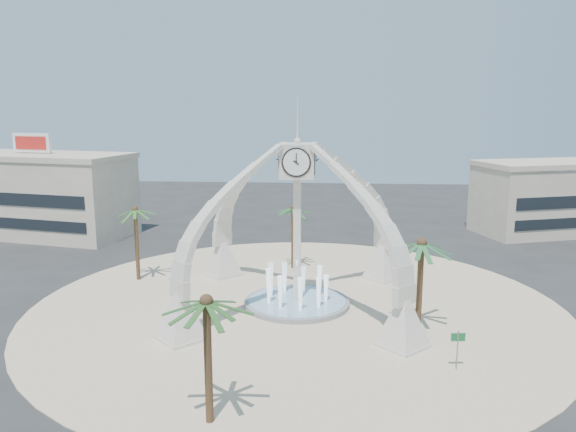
# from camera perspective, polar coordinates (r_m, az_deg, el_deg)

# --- Properties ---
(ground) EXTENTS (140.00, 140.00, 0.00)m
(ground) POSITION_cam_1_polar(r_m,az_deg,el_deg) (43.29, 0.91, -9.08)
(ground) COLOR #282828
(ground) RESTS_ON ground
(plaza) EXTENTS (40.00, 40.00, 0.06)m
(plaza) POSITION_cam_1_polar(r_m,az_deg,el_deg) (43.28, 0.91, -9.04)
(plaza) COLOR beige
(plaza) RESTS_ON ground
(clock_tower) EXTENTS (17.94, 17.94, 16.30)m
(clock_tower) POSITION_cam_1_polar(r_m,az_deg,el_deg) (41.51, 0.94, -0.64)
(clock_tower) COLOR silver
(clock_tower) RESTS_ON ground
(fountain) EXTENTS (8.00, 8.00, 3.62)m
(fountain) POSITION_cam_1_polar(r_m,az_deg,el_deg) (43.20, 0.91, -8.72)
(fountain) COLOR #939496
(fountain) RESTS_ON ground
(building_nw) EXTENTS (23.75, 13.73, 11.90)m
(building_nw) POSITION_cam_1_polar(r_m,az_deg,el_deg) (72.13, -24.20, 2.05)
(building_nw) COLOR beige
(building_nw) RESTS_ON ground
(building_ne) EXTENTS (21.87, 14.17, 8.60)m
(building_ne) POSITION_cam_1_polar(r_m,az_deg,el_deg) (74.66, 26.02, 1.78)
(building_ne) COLOR beige
(building_ne) RESTS_ON ground
(palm_east) EXTENTS (4.72, 4.72, 6.91)m
(palm_east) POSITION_cam_1_polar(r_m,az_deg,el_deg) (37.91, 13.43, -2.82)
(palm_east) COLOR brown
(palm_east) RESTS_ON ground
(palm_west) EXTENTS (3.87, 3.87, 6.95)m
(palm_west) POSITION_cam_1_polar(r_m,az_deg,el_deg) (49.64, -15.27, 0.52)
(palm_west) COLOR brown
(palm_west) RESTS_ON ground
(palm_north) EXTENTS (3.99, 3.99, 6.42)m
(palm_north) POSITION_cam_1_polar(r_m,az_deg,el_deg) (51.53, 0.51, 0.71)
(palm_north) COLOR brown
(palm_north) RESTS_ON ground
(palm_south) EXTENTS (5.04, 5.04, 6.89)m
(palm_south) POSITION_cam_1_polar(r_m,az_deg,el_deg) (26.36, -8.29, -8.75)
(palm_south) COLOR brown
(palm_south) RESTS_ON ground
(street_sign) EXTENTS (0.89, 0.12, 2.41)m
(street_sign) POSITION_cam_1_polar(r_m,az_deg,el_deg) (34.15, 16.87, -12.14)
(street_sign) COLOR slate
(street_sign) RESTS_ON ground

